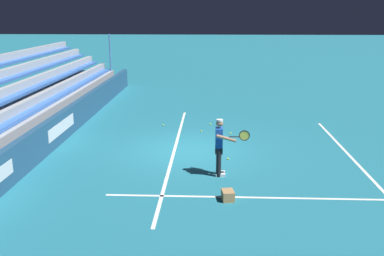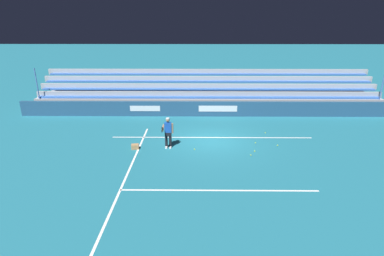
{
  "view_description": "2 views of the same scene",
  "coord_description": "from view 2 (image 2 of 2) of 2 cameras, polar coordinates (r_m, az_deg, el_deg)",
  "views": [
    {
      "loc": [
        15.14,
        0.8,
        4.76
      ],
      "look_at": [
        1.47,
        0.19,
        1.19
      ],
      "focal_mm": 42.0,
      "sensor_mm": 36.0,
      "label": 1
    },
    {
      "loc": [
        1.03,
        16.3,
        6.58
      ],
      "look_at": [
        1.18,
        0.42,
        0.93
      ],
      "focal_mm": 28.0,
      "sensor_mm": 36.0,
      "label": 2
    }
  ],
  "objects": [
    {
      "name": "ground_plane",
      "position": [
        17.61,
        3.86,
        -2.41
      ],
      "size": [
        160.0,
        160.0,
        0.0
      ],
      "primitive_type": "plane",
      "color": "#1E6B7F"
    },
    {
      "name": "court_baseline_white",
      "position": [
        18.07,
        3.78,
        -1.81
      ],
      "size": [
        12.0,
        0.1,
        0.01
      ],
      "primitive_type": "cube",
      "color": "white",
      "rests_on": "ground"
    },
    {
      "name": "court_sideline_white",
      "position": [
        14.28,
        -12.11,
        -8.32
      ],
      "size": [
        0.1,
        12.0,
        0.01
      ],
      "primitive_type": "cube",
      "color": "white",
      "rests_on": "ground"
    },
    {
      "name": "court_service_line_white",
      "position": [
        12.69,
        5.23,
        -11.75
      ],
      "size": [
        8.22,
        0.1,
        0.01
      ],
      "primitive_type": "cube",
      "color": "white",
      "rests_on": "ground"
    },
    {
      "name": "back_wall_sponsor_board",
      "position": [
        22.01,
        3.2,
        3.66
      ],
      "size": [
        27.66,
        0.25,
        1.1
      ],
      "color": "navy",
      "rests_on": "ground"
    },
    {
      "name": "bleacher_stand",
      "position": [
        24.11,
        3.0,
        5.59
      ],
      "size": [
        26.27,
        3.2,
        3.4
      ],
      "color": "#9EA3A8",
      "rests_on": "ground"
    },
    {
      "name": "tennis_player",
      "position": [
        16.34,
        -4.61,
        -0.85
      ],
      "size": [
        0.58,
        0.99,
        1.71
      ],
      "color": "black",
      "rests_on": "ground"
    },
    {
      "name": "ball_box_cardboard",
      "position": [
        16.7,
        -10.8,
        -3.51
      ],
      "size": [
        0.44,
        0.36,
        0.26
      ],
      "primitive_type": "cube",
      "rotation": [
        0.0,
        0.0,
        0.15
      ],
      "color": "#A87F51",
      "rests_on": "ground"
    },
    {
      "name": "tennis_ball_near_player",
      "position": [
        15.93,
        11.14,
        -5.09
      ],
      "size": [
        0.07,
        0.07,
        0.07
      ],
      "primitive_type": "sphere",
      "color": "#CCE533",
      "rests_on": "ground"
    },
    {
      "name": "tennis_ball_far_right",
      "position": [
        16.31,
        0.49,
        -4.09
      ],
      "size": [
        0.07,
        0.07,
        0.07
      ],
      "primitive_type": "sphere",
      "color": "#CCE533",
      "rests_on": "ground"
    },
    {
      "name": "tennis_ball_on_baseline",
      "position": [
        17.5,
        15.98,
        -3.19
      ],
      "size": [
        0.07,
        0.07,
        0.07
      ],
      "primitive_type": "sphere",
      "color": "#CCE533",
      "rests_on": "ground"
    },
    {
      "name": "tennis_ball_by_box",
      "position": [
        19.25,
        13.77,
        -0.88
      ],
      "size": [
        0.07,
        0.07,
        0.07
      ],
      "primitive_type": "sphere",
      "color": "#CCE533",
      "rests_on": "ground"
    },
    {
      "name": "tennis_ball_midcourt",
      "position": [
        17.56,
        12.0,
        -2.76
      ],
      "size": [
        0.07,
        0.07,
        0.07
      ],
      "primitive_type": "sphere",
      "color": "#CCE533",
      "rests_on": "ground"
    },
    {
      "name": "tennis_ball_stray_back",
      "position": [
        16.44,
        11.84,
        -4.33
      ],
      "size": [
        0.07,
        0.07,
        0.07
      ],
      "primitive_type": "sphere",
      "color": "#CCE533",
      "rests_on": "ground"
    }
  ]
}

